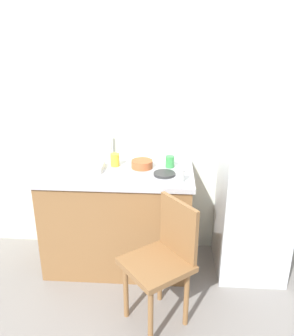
# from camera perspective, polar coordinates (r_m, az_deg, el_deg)

# --- Properties ---
(ground_plane) EXTENTS (8.00, 8.00, 0.00)m
(ground_plane) POSITION_cam_1_polar(r_m,az_deg,el_deg) (2.76, -5.19, -22.94)
(ground_plane) COLOR gray
(back_wall) EXTENTS (4.80, 0.10, 2.49)m
(back_wall) POSITION_cam_1_polar(r_m,az_deg,el_deg) (3.04, -3.10, 8.46)
(back_wall) COLOR silver
(back_wall) RESTS_ON ground_plane
(cabinet_base) EXTENTS (1.19, 0.60, 0.83)m
(cabinet_base) POSITION_cam_1_polar(r_m,az_deg,el_deg) (3.03, -4.71, -8.52)
(cabinet_base) COLOR olive
(cabinet_base) RESTS_ON ground_plane
(countertop) EXTENTS (1.23, 0.64, 0.04)m
(countertop) POSITION_cam_1_polar(r_m,az_deg,el_deg) (2.84, -4.98, -0.83)
(countertop) COLOR #B7B7BC
(countertop) RESTS_ON cabinet_base
(faucet) EXTENTS (0.02, 0.02, 0.22)m
(faucet) POSITION_cam_1_polar(r_m,az_deg,el_deg) (3.04, -5.98, 3.27)
(faucet) COLOR #B7B7BC
(faucet) RESTS_ON countertop
(refrigerator) EXTENTS (0.54, 0.58, 1.23)m
(refrigerator) POSITION_cam_1_polar(r_m,az_deg,el_deg) (3.00, 16.87, -5.54)
(refrigerator) COLOR silver
(refrigerator) RESTS_ON ground_plane
(chair) EXTENTS (0.56, 0.56, 0.89)m
(chair) POSITION_cam_1_polar(r_m,az_deg,el_deg) (2.43, 2.69, -14.44)
(chair) COLOR olive
(chair) RESTS_ON ground_plane
(dish_tray) EXTENTS (0.28, 0.20, 0.05)m
(dish_tray) POSITION_cam_1_polar(r_m,az_deg,el_deg) (2.88, -9.91, 0.22)
(dish_tray) COLOR white
(dish_tray) RESTS_ON countertop
(terracotta_bowl) EXTENTS (0.17, 0.17, 0.06)m
(terracotta_bowl) POSITION_cam_1_polar(r_m,az_deg,el_deg) (2.87, -0.82, 0.65)
(terracotta_bowl) COLOR #B25B33
(terracotta_bowl) RESTS_ON countertop
(hotplate) EXTENTS (0.17, 0.17, 0.02)m
(hotplate) POSITION_cam_1_polar(r_m,az_deg,el_deg) (2.73, 2.84, -0.97)
(hotplate) COLOR #2D2D2D
(hotplate) RESTS_ON countertop
(cup_yellow) EXTENTS (0.07, 0.07, 0.11)m
(cup_yellow) POSITION_cam_1_polar(r_m,az_deg,el_deg) (2.92, -5.24, 1.34)
(cup_yellow) COLOR yellow
(cup_yellow) RESTS_ON countertop
(cup_white) EXTENTS (0.06, 0.06, 0.10)m
(cup_white) POSITION_cam_1_polar(r_m,az_deg,el_deg) (2.61, 5.44, -1.20)
(cup_white) COLOR white
(cup_white) RESTS_ON countertop
(cup_green) EXTENTS (0.07, 0.07, 0.10)m
(cup_green) POSITION_cam_1_polar(r_m,az_deg,el_deg) (2.89, 3.75, 1.04)
(cup_green) COLOR green
(cup_green) RESTS_ON countertop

